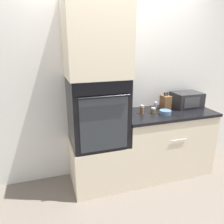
# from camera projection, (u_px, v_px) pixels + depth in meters

# --- Properties ---
(ground_plane) EXTENTS (12.00, 12.00, 0.00)m
(ground_plane) POSITION_uv_depth(u_px,v_px,m) (131.00, 191.00, 2.68)
(ground_plane) COLOR #6B6056
(wall_back) EXTENTS (8.00, 0.05, 2.50)m
(wall_back) POSITION_uv_depth(u_px,v_px,m) (115.00, 82.00, 2.87)
(wall_back) COLOR silver
(wall_back) RESTS_ON ground_plane
(oven_cabinet_base) EXTENTS (0.66, 0.60, 0.58)m
(oven_cabinet_base) POSITION_uv_depth(u_px,v_px,m) (98.00, 163.00, 2.77)
(oven_cabinet_base) COLOR beige
(oven_cabinet_base) RESTS_ON ground_plane
(wall_oven) EXTENTS (0.64, 0.64, 0.79)m
(wall_oven) POSITION_uv_depth(u_px,v_px,m) (97.00, 111.00, 2.55)
(wall_oven) COLOR black
(wall_oven) RESTS_ON oven_cabinet_base
(oven_cabinet_upper) EXTENTS (0.66, 0.60, 0.83)m
(oven_cabinet_upper) POSITION_uv_depth(u_px,v_px,m) (96.00, 38.00, 2.31)
(oven_cabinet_upper) COLOR beige
(oven_cabinet_upper) RESTS_ON wall_oven
(counter_unit) EXTENTS (1.24, 0.63, 0.88)m
(counter_unit) POSITION_uv_depth(u_px,v_px,m) (164.00, 142.00, 3.00)
(counter_unit) COLOR beige
(counter_unit) RESTS_ON ground_plane
(microwave) EXTENTS (0.39, 0.30, 0.21)m
(microwave) POSITION_uv_depth(u_px,v_px,m) (187.00, 100.00, 3.03)
(microwave) COLOR #232326
(microwave) RESTS_ON counter_unit
(knife_block) EXTENTS (0.10, 0.14, 0.23)m
(knife_block) POSITION_uv_depth(u_px,v_px,m) (165.00, 102.00, 2.93)
(knife_block) COLOR brown
(knife_block) RESTS_ON counter_unit
(bowl) EXTENTS (0.15, 0.15, 0.05)m
(bowl) POSITION_uv_depth(u_px,v_px,m) (165.00, 112.00, 2.74)
(bowl) COLOR #517599
(bowl) RESTS_ON counter_unit
(condiment_jar_near) EXTENTS (0.05, 0.05, 0.11)m
(condiment_jar_near) POSITION_uv_depth(u_px,v_px,m) (142.00, 110.00, 2.75)
(condiment_jar_near) COLOR brown
(condiment_jar_near) RESTS_ON counter_unit
(condiment_jar_mid) EXTENTS (0.05, 0.05, 0.09)m
(condiment_jar_mid) POSITION_uv_depth(u_px,v_px,m) (156.00, 105.00, 2.97)
(condiment_jar_mid) COLOR silver
(condiment_jar_mid) RESTS_ON counter_unit
(condiment_jar_far) EXTENTS (0.05, 0.05, 0.08)m
(condiment_jar_far) POSITION_uv_depth(u_px,v_px,m) (129.00, 111.00, 2.74)
(condiment_jar_far) COLOR brown
(condiment_jar_far) RESTS_ON counter_unit
(condiment_jar_back) EXTENTS (0.06, 0.06, 0.07)m
(condiment_jar_back) POSITION_uv_depth(u_px,v_px,m) (153.00, 111.00, 2.78)
(condiment_jar_back) COLOR brown
(condiment_jar_back) RESTS_ON counter_unit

